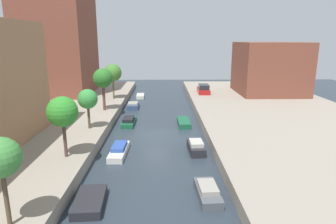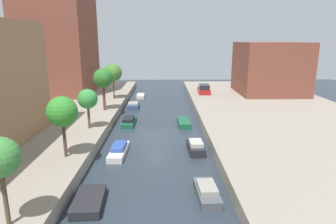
{
  "view_description": "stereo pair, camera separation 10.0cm",
  "coord_description": "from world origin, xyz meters",
  "px_view_note": "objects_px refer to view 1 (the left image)",
  "views": [
    {
      "loc": [
        0.77,
        -28.68,
        9.7
      ],
      "look_at": [
        1.29,
        2.44,
        1.86
      ],
      "focal_mm": 31.19,
      "sensor_mm": 36.0,
      "label": 1
    },
    {
      "loc": [
        0.87,
        -28.68,
        9.7
      ],
      "look_at": [
        1.29,
        2.44,
        1.86
      ],
      "focal_mm": 31.19,
      "sensor_mm": 36.0,
      "label": 2
    }
  ],
  "objects_px": {
    "street_tree_3": "(103,79)",
    "moored_boat_right_3": "(184,122)",
    "street_tree_0": "(0,159)",
    "moored_boat_left_2": "(119,150)",
    "street_tree_1": "(62,112)",
    "apartment_tower_far": "(57,34)",
    "moored_boat_left_1": "(90,201)",
    "moored_boat_right_2": "(196,147)",
    "moored_boat_left_3": "(129,121)",
    "moored_boat_left_4": "(133,105)",
    "moored_boat_right_1": "(208,192)",
    "street_tree_2": "(88,99)",
    "moored_boat_left_5": "(140,96)",
    "street_tree_4": "(113,73)",
    "low_block_right": "(269,68)",
    "parked_car": "(203,89)"
  },
  "relations": [
    {
      "from": "street_tree_3",
      "to": "moored_boat_right_3",
      "type": "relative_size",
      "value": 1.38
    },
    {
      "from": "street_tree_0",
      "to": "moored_boat_left_2",
      "type": "bearing_deg",
      "value": 72.5
    },
    {
      "from": "street_tree_1",
      "to": "moored_boat_right_3",
      "type": "relative_size",
      "value": 1.23
    },
    {
      "from": "apartment_tower_far",
      "to": "moored_boat_left_1",
      "type": "xyz_separation_m",
      "value": [
        12.36,
        -32.53,
        -10.16
      ]
    },
    {
      "from": "street_tree_3",
      "to": "moored_boat_right_2",
      "type": "xyz_separation_m",
      "value": [
        10.26,
        -11.61,
        -4.52
      ]
    },
    {
      "from": "street_tree_0",
      "to": "moored_boat_left_3",
      "type": "height_order",
      "value": "street_tree_0"
    },
    {
      "from": "moored_boat_left_4",
      "to": "moored_boat_right_1",
      "type": "relative_size",
      "value": 0.96
    },
    {
      "from": "moored_boat_left_3",
      "to": "moored_boat_right_1",
      "type": "distance_m",
      "value": 17.59
    },
    {
      "from": "street_tree_1",
      "to": "street_tree_2",
      "type": "xyz_separation_m",
      "value": [
        0.0,
        7.21,
        -0.53
      ]
    },
    {
      "from": "moored_boat_left_5",
      "to": "street_tree_4",
      "type": "bearing_deg",
      "value": -121.46
    },
    {
      "from": "low_block_right",
      "to": "street_tree_0",
      "type": "height_order",
      "value": "low_block_right"
    },
    {
      "from": "street_tree_0",
      "to": "moored_boat_right_1",
      "type": "relative_size",
      "value": 1.3
    },
    {
      "from": "street_tree_1",
      "to": "moored_boat_right_3",
      "type": "height_order",
      "value": "street_tree_1"
    },
    {
      "from": "street_tree_0",
      "to": "street_tree_3",
      "type": "relative_size",
      "value": 0.85
    },
    {
      "from": "moored_boat_left_2",
      "to": "moored_boat_right_3",
      "type": "xyz_separation_m",
      "value": [
        6.2,
        8.78,
        -0.06
      ]
    },
    {
      "from": "parked_car",
      "to": "moored_boat_right_2",
      "type": "relative_size",
      "value": 1.47
    },
    {
      "from": "moored_boat_left_5",
      "to": "parked_car",
      "type": "bearing_deg",
      "value": -6.64
    },
    {
      "from": "street_tree_1",
      "to": "parked_car",
      "type": "height_order",
      "value": "street_tree_1"
    },
    {
      "from": "street_tree_1",
      "to": "street_tree_0",
      "type": "bearing_deg",
      "value": -90.0
    },
    {
      "from": "moored_boat_right_2",
      "to": "street_tree_3",
      "type": "bearing_deg",
      "value": 131.46
    },
    {
      "from": "moored_boat_left_2",
      "to": "moored_boat_right_2",
      "type": "distance_m",
      "value": 6.73
    },
    {
      "from": "apartment_tower_far",
      "to": "street_tree_2",
      "type": "distance_m",
      "value": 23.15
    },
    {
      "from": "street_tree_1",
      "to": "street_tree_2",
      "type": "relative_size",
      "value": 1.17
    },
    {
      "from": "apartment_tower_far",
      "to": "moored_boat_left_5",
      "type": "xyz_separation_m",
      "value": [
        12.88,
        0.42,
        -10.17
      ]
    },
    {
      "from": "moored_boat_left_2",
      "to": "moored_boat_right_1",
      "type": "relative_size",
      "value": 1.24
    },
    {
      "from": "low_block_right",
      "to": "street_tree_4",
      "type": "relative_size",
      "value": 2.03
    },
    {
      "from": "street_tree_4",
      "to": "moored_boat_right_2",
      "type": "xyz_separation_m",
      "value": [
        10.26,
        -18.78,
        -4.4
      ]
    },
    {
      "from": "parked_car",
      "to": "street_tree_2",
      "type": "bearing_deg",
      "value": -125.93
    },
    {
      "from": "street_tree_0",
      "to": "street_tree_3",
      "type": "xyz_separation_m",
      "value": [
        -0.0,
        23.32,
        0.52
      ]
    },
    {
      "from": "street_tree_0",
      "to": "moored_boat_left_2",
      "type": "relative_size",
      "value": 1.05
    },
    {
      "from": "apartment_tower_far",
      "to": "moored_boat_right_1",
      "type": "distance_m",
      "value": 38.54
    },
    {
      "from": "moored_boat_left_1",
      "to": "street_tree_4",
      "type": "bearing_deg",
      "value": 96.24
    },
    {
      "from": "street_tree_0",
      "to": "moored_boat_left_1",
      "type": "xyz_separation_m",
      "value": [
        2.98,
        3.24,
        -4.16
      ]
    },
    {
      "from": "low_block_right",
      "to": "moored_boat_left_2",
      "type": "height_order",
      "value": "low_block_right"
    },
    {
      "from": "low_block_right",
      "to": "moored_boat_left_5",
      "type": "distance_m",
      "value": 21.7
    },
    {
      "from": "street_tree_1",
      "to": "moored_boat_left_2",
      "type": "relative_size",
      "value": 1.1
    },
    {
      "from": "low_block_right",
      "to": "moored_boat_right_1",
      "type": "height_order",
      "value": "low_block_right"
    },
    {
      "from": "apartment_tower_far",
      "to": "moored_boat_right_3",
      "type": "relative_size",
      "value": 5.01
    },
    {
      "from": "street_tree_3",
      "to": "moored_boat_right_2",
      "type": "distance_m",
      "value": 16.14
    },
    {
      "from": "street_tree_3",
      "to": "moored_boat_left_1",
      "type": "bearing_deg",
      "value": -81.57
    },
    {
      "from": "street_tree_4",
      "to": "moored_boat_left_1",
      "type": "distance_m",
      "value": 27.78
    },
    {
      "from": "apartment_tower_far",
      "to": "street_tree_0",
      "type": "relative_size",
      "value": 4.27
    },
    {
      "from": "moored_boat_left_2",
      "to": "moored_boat_left_5",
      "type": "xyz_separation_m",
      "value": [
        -0.05,
        24.94,
        -0.08
      ]
    },
    {
      "from": "street_tree_1",
      "to": "street_tree_4",
      "type": "height_order",
      "value": "street_tree_4"
    },
    {
      "from": "street_tree_0",
      "to": "parked_car",
      "type": "distance_m",
      "value": 37.78
    },
    {
      "from": "moored_boat_left_2",
      "to": "moored_boat_left_5",
      "type": "relative_size",
      "value": 1.34
    },
    {
      "from": "street_tree_0",
      "to": "parked_car",
      "type": "height_order",
      "value": "street_tree_0"
    },
    {
      "from": "moored_boat_left_2",
      "to": "moored_boat_right_1",
      "type": "xyz_separation_m",
      "value": [
        6.61,
        -7.13,
        0.01
      ]
    },
    {
      "from": "street_tree_1",
      "to": "moored_boat_left_5",
      "type": "distance_m",
      "value": 28.31
    },
    {
      "from": "parked_car",
      "to": "moored_boat_left_3",
      "type": "distance_m",
      "value": 18.15
    }
  ]
}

